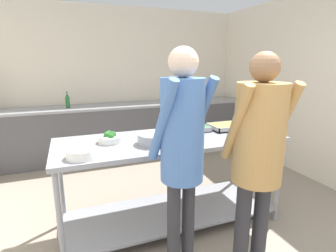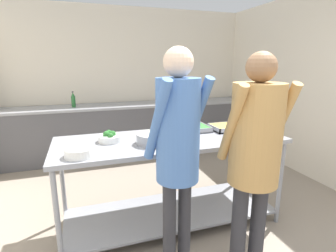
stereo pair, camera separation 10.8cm
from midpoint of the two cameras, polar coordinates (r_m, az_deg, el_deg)
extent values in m
cube|color=beige|center=(5.11, -8.12, 9.72)|extent=(4.63, 0.06, 2.65)
cube|color=beige|center=(4.46, 28.02, 7.72)|extent=(0.06, 4.02, 2.65)
cube|color=#4C4C51|center=(4.89, -6.98, -0.85)|extent=(4.47, 0.62, 0.89)
cube|color=gray|center=(4.80, -7.14, 4.56)|extent=(4.47, 0.65, 0.04)
cube|color=black|center=(4.84, -4.67, 4.80)|extent=(0.50, 0.45, 0.02)
cube|color=gray|center=(2.61, 1.88, -3.06)|extent=(2.24, 0.83, 0.04)
cube|color=gray|center=(2.94, 1.75, -18.04)|extent=(2.16, 0.75, 0.02)
cylinder|color=gray|center=(2.33, -21.61, -18.91)|extent=(0.04, 0.04, 0.89)
cylinder|color=gray|center=(3.03, 24.16, -11.32)|extent=(0.04, 0.04, 0.89)
cylinder|color=gray|center=(2.98, -20.98, -11.45)|extent=(0.04, 0.04, 0.89)
cylinder|color=gray|center=(3.55, 16.20, -6.96)|extent=(0.04, 0.04, 0.89)
cylinder|color=white|center=(2.21, -17.18, -6.15)|extent=(0.25, 0.25, 0.01)
cylinder|color=white|center=(2.20, -17.20, -5.86)|extent=(0.25, 0.25, 0.01)
cylinder|color=white|center=(2.20, -17.22, -5.56)|extent=(0.25, 0.25, 0.01)
cylinder|color=white|center=(2.20, -17.24, -5.27)|extent=(0.24, 0.24, 0.01)
cylinder|color=white|center=(2.19, -17.27, -4.97)|extent=(0.24, 0.24, 0.01)
cylinder|color=white|center=(2.19, -17.29, -4.67)|extent=(0.24, 0.24, 0.01)
cylinder|color=silver|center=(2.53, -11.30, -2.67)|extent=(0.22, 0.22, 0.06)
sphere|color=#2D702D|center=(2.52, -10.75, -1.69)|extent=(0.06, 0.06, 0.06)
sphere|color=#2D702D|center=(2.57, -11.59, -1.45)|extent=(0.06, 0.06, 0.06)
sphere|color=#2D702D|center=(2.51, -12.07, -1.80)|extent=(0.06, 0.06, 0.06)
sphere|color=#2D702D|center=(2.46, -11.21, -2.08)|extent=(0.05, 0.05, 0.05)
cylinder|color=gray|center=(2.42, -1.97, -2.74)|extent=(0.31, 0.31, 0.10)
cylinder|color=beige|center=(2.41, -1.98, -1.78)|extent=(0.27, 0.27, 0.01)
cylinder|color=black|center=(2.48, 3.01, -1.43)|extent=(0.14, 0.02, 0.02)
cube|color=gray|center=(2.89, 5.43, -0.93)|extent=(0.45, 0.32, 0.01)
cube|color=#387A38|center=(2.88, 5.44, -0.45)|extent=(0.43, 0.30, 0.04)
cube|color=gray|center=(2.75, 6.76, -1.28)|extent=(0.45, 0.01, 0.05)
cube|color=gray|center=(3.02, 4.24, 0.17)|extent=(0.45, 0.01, 0.05)
cube|color=gray|center=(2.80, 1.35, -0.87)|extent=(0.01, 0.32, 0.05)
cube|color=gray|center=(2.98, 9.30, -0.19)|extent=(0.01, 0.32, 0.05)
cube|color=gray|center=(3.04, 14.57, -0.57)|extent=(0.46, 0.30, 0.01)
cube|color=gold|center=(3.04, 14.60, -0.11)|extent=(0.43, 0.27, 0.04)
cube|color=gray|center=(2.92, 16.10, -0.81)|extent=(0.46, 0.01, 0.05)
cube|color=gray|center=(3.15, 13.20, 0.40)|extent=(0.46, 0.01, 0.05)
cube|color=gray|center=(2.92, 10.92, -0.52)|extent=(0.01, 0.30, 0.05)
cube|color=gray|center=(3.16, 17.99, 0.13)|extent=(0.01, 0.30, 0.05)
cylinder|color=#2D2D33|center=(2.18, 1.80, -21.67)|extent=(0.10, 0.10, 0.81)
cylinder|color=#2D2D33|center=(2.24, 5.04, -20.48)|extent=(0.10, 0.10, 0.81)
cylinder|color=#4770B2|center=(1.77, -0.63, 0.95)|extent=(0.15, 0.34, 0.61)
cylinder|color=#4770B2|center=(1.96, 7.85, 2.10)|extent=(0.15, 0.34, 0.61)
cylinder|color=#4770B2|center=(1.88, 3.79, -1.07)|extent=(0.32, 0.32, 0.75)
sphere|color=beige|center=(1.82, 4.03, 13.74)|extent=(0.21, 0.21, 0.21)
cylinder|color=#2D2D33|center=(2.26, 16.52, -21.00)|extent=(0.12, 0.12, 0.80)
cylinder|color=#2D2D33|center=(2.34, 20.21, -20.03)|extent=(0.12, 0.12, 0.80)
cylinder|color=tan|center=(1.87, 15.34, 0.31)|extent=(0.10, 0.33, 0.60)
cylinder|color=tan|center=(2.08, 24.67, 0.87)|extent=(0.10, 0.33, 0.60)
cylinder|color=tan|center=(1.99, 20.05, -1.82)|extent=(0.36, 0.36, 0.73)
sphere|color=#8C6647|center=(1.92, 21.22, 11.89)|extent=(0.21, 0.21, 0.21)
cylinder|color=#23602D|center=(4.65, -19.27, 4.98)|extent=(0.07, 0.07, 0.18)
cone|color=#23602D|center=(4.64, -19.39, 6.48)|extent=(0.06, 0.06, 0.07)
cylinder|color=black|center=(4.63, -19.43, 7.00)|extent=(0.03, 0.03, 0.02)
camera|label=1|loc=(0.05, -88.85, 0.28)|focal=28.00mm
camera|label=2|loc=(0.05, 91.15, -0.28)|focal=28.00mm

